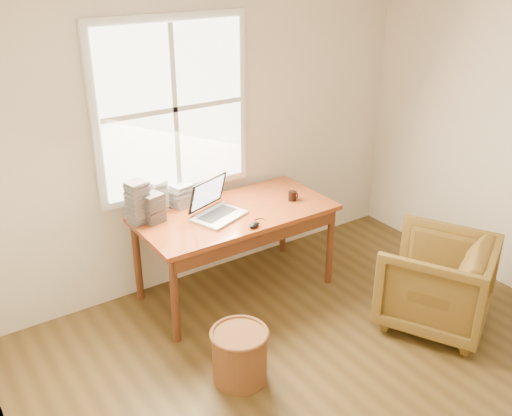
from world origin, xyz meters
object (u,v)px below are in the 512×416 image
Objects in this scene: armchair at (436,282)px; coffee_mug at (292,196)px; wicker_stool at (240,356)px; laptop at (219,200)px; desk at (235,213)px; cd_stack_a at (157,196)px.

coffee_mug is (-0.53, 1.15, 0.43)m from armchair.
wicker_stool is 1.23m from laptop.
armchair is 1.34m from coffee_mug.
laptop is 0.70m from coffee_mug.
armchair is 1.64m from wicker_stool.
coffee_mug is at bearing -9.49° from desk.
cd_stack_a is (-0.52, 0.35, 0.15)m from desk.
desk is at bearing -34.17° from cd_stack_a.
armchair is at bearing -10.08° from wicker_stool.
cd_stack_a reaches higher than armchair.
desk is 6.08× the size of cd_stack_a.
wicker_stool is at bearing -37.73° from armchair.
cd_stack_a is at bearing 111.40° from laptop.
armchair is at bearing -49.93° from desk.
wicker_stool is 1.47m from cd_stack_a.
armchair is 3.00× the size of cd_stack_a.
laptop reaches higher than wicker_stool.
cd_stack_a is at bearing 87.59° from wicker_stool.
wicker_stool is at bearing -121.00° from desk.
coffee_mug is 1.12m from cd_stack_a.
coffee_mug is at bearing -22.96° from cd_stack_a.
desk is at bearing -8.53° from laptop.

